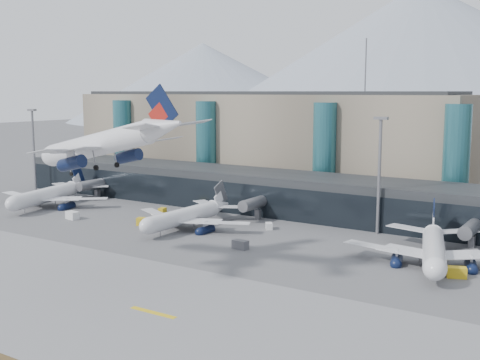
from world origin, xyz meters
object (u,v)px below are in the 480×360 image
(hero_jet, at_px, (111,136))
(veh_g, at_px, (269,226))
(lightmast_mid, at_px, (379,169))
(veh_a, at_px, (72,215))
(veh_e, at_px, (457,272))
(lightmast_left, at_px, (34,145))
(jet_parked_right, at_px, (434,240))
(veh_b, at_px, (162,210))
(jet_parked_left, at_px, (53,189))
(veh_h, at_px, (144,222))
(veh_c, at_px, (240,245))
(jet_parked_mid, at_px, (192,210))

(hero_jet, xyz_separation_m, veh_g, (4.90, 43.83, -22.89))
(lightmast_mid, height_order, veh_a, lightmast_mid)
(hero_jet, height_order, veh_e, hero_jet)
(lightmast_mid, bearing_deg, veh_a, -159.31)
(lightmast_left, relative_size, veh_a, 7.55)
(jet_parked_right, distance_m, veh_b, 71.18)
(lightmast_left, xyz_separation_m, jet_parked_left, (23.19, -12.60, -10.10))
(veh_b, height_order, veh_g, veh_g)
(veh_e, bearing_deg, jet_parked_right, 108.90)
(veh_e, xyz_separation_m, veh_g, (-44.41, 14.03, -0.18))
(hero_jet, relative_size, veh_h, 10.43)
(lightmast_left, xyz_separation_m, veh_a, (41.91, -22.72, -13.47))
(veh_c, xyz_separation_m, veh_e, (40.56, 4.04, 0.01))
(veh_a, relative_size, veh_b, 1.46)
(jet_parked_left, xyz_separation_m, veh_g, (64.59, 6.55, -3.60))
(hero_jet, bearing_deg, jet_parked_left, 149.69)
(veh_a, bearing_deg, veh_h, 21.92)
(hero_jet, relative_size, veh_b, 14.82)
(jet_parked_left, xyz_separation_m, veh_b, (32.41, 7.55, -3.65))
(jet_parked_left, distance_m, veh_e, 109.31)
(jet_parked_right, bearing_deg, veh_h, 79.38)
(hero_jet, bearing_deg, veh_h, 126.10)
(veh_b, bearing_deg, veh_h, -170.23)
(veh_e, bearing_deg, veh_h, 159.10)
(veh_a, bearing_deg, veh_g, 29.68)
(lightmast_mid, xyz_separation_m, hero_jet, (-27.12, -52.88, 9.19))
(jet_parked_left, bearing_deg, veh_a, -132.26)
(veh_a, xyz_separation_m, veh_b, (13.69, 17.67, -0.28))
(jet_parked_right, relative_size, veh_h, 10.38)
(jet_parked_right, distance_m, veh_a, 85.04)
(jet_parked_left, distance_m, veh_g, 65.02)
(jet_parked_mid, distance_m, veh_h, 11.84)
(hero_jet, height_order, veh_a, hero_jet)
(veh_h, bearing_deg, veh_e, -19.64)
(veh_a, xyz_separation_m, veh_e, (90.28, 2.64, -0.05))
(jet_parked_left, relative_size, veh_g, 14.37)
(jet_parked_left, height_order, veh_g, jet_parked_left)
(veh_e, bearing_deg, jet_parked_mid, 154.12)
(jet_parked_left, bearing_deg, veh_h, -112.66)
(veh_b, relative_size, veh_h, 0.70)
(hero_jet, relative_size, jet_parked_left, 0.97)
(veh_e, bearing_deg, veh_a, 162.05)
(jet_parked_right, xyz_separation_m, veh_g, (-38.51, 6.62, -3.44))
(veh_h, bearing_deg, lightmast_left, 144.86)
(veh_a, bearing_deg, veh_e, 11.38)
(jet_parked_mid, bearing_deg, lightmast_left, 80.25)
(hero_jet, bearing_deg, veh_c, 72.91)
(hero_jet, height_order, veh_g, hero_jet)
(veh_c, bearing_deg, lightmast_left, 171.85)
(lightmast_left, bearing_deg, hero_jet, -31.04)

